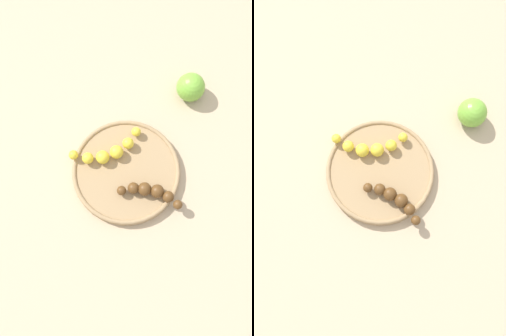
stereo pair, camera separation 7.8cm
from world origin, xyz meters
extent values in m
plane|color=tan|center=(0.00, 0.00, 0.00)|extent=(2.40, 2.40, 0.00)
cylinder|color=#A08259|center=(0.00, 0.00, 0.01)|extent=(0.24, 0.24, 0.02)
torus|color=#A08259|center=(0.00, 0.00, 0.02)|extent=(0.24, 0.24, 0.01)
sphere|color=yellow|center=(-0.07, 0.10, 0.03)|extent=(0.02, 0.02, 0.02)
sphere|color=yellow|center=(-0.05, 0.07, 0.03)|extent=(0.03, 0.03, 0.03)
sphere|color=yellow|center=(-0.02, 0.05, 0.03)|extent=(0.03, 0.03, 0.03)
sphere|color=yellow|center=(0.01, 0.04, 0.03)|extent=(0.03, 0.03, 0.03)
sphere|color=yellow|center=(0.04, 0.04, 0.03)|extent=(0.03, 0.03, 0.03)
sphere|color=yellow|center=(0.07, 0.05, 0.03)|extent=(0.02, 0.02, 0.02)
sphere|color=#593819|center=(0.03, -0.13, 0.03)|extent=(0.02, 0.02, 0.02)
sphere|color=#593819|center=(0.03, -0.11, 0.03)|extent=(0.03, 0.03, 0.03)
sphere|color=#593819|center=(0.02, -0.08, 0.03)|extent=(0.03, 0.03, 0.03)
sphere|color=#593819|center=(0.00, -0.06, 0.03)|extent=(0.03, 0.03, 0.03)
sphere|color=#593819|center=(-0.02, -0.04, 0.03)|extent=(0.03, 0.03, 0.03)
sphere|color=#593819|center=(-0.04, -0.03, 0.03)|extent=(0.02, 0.02, 0.02)
sphere|color=#72B238|center=(0.25, 0.05, 0.03)|extent=(0.07, 0.07, 0.07)
camera|label=1|loc=(-0.14, -0.17, 0.79)|focal=37.96mm
camera|label=2|loc=(-0.08, -0.21, 0.79)|focal=37.96mm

